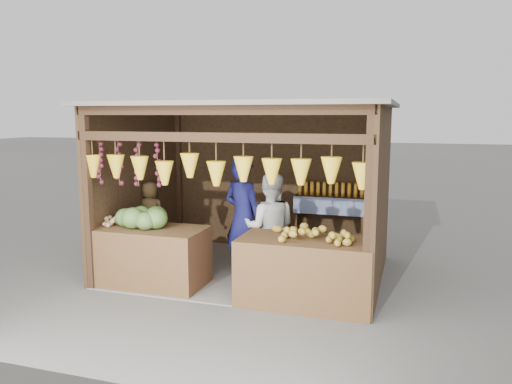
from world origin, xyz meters
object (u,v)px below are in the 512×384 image
counter_right (306,272)px  vendor_seated (151,212)px  counter_left (151,256)px  woman_standing (270,228)px  man_standing (243,218)px

counter_right → vendor_seated: size_ratio=1.64×
counter_left → woman_standing: woman_standing is taller
woman_standing → vendor_seated: woman_standing is taller
counter_left → man_standing: man_standing is taller
man_standing → counter_right: bearing=165.7°
counter_right → vendor_seated: vendor_seated is taller
woman_standing → vendor_seated: 2.30m
man_standing → vendor_seated: (-1.82, 0.41, -0.10)m
counter_left → vendor_seated: bearing=118.8°
counter_left → vendor_seated: vendor_seated is taller
counter_right → man_standing: (-1.15, 0.81, 0.49)m
man_standing → vendor_seated: 1.87m
counter_right → woman_standing: woman_standing is taller
man_standing → woman_standing: man_standing is taller
counter_right → man_standing: 1.49m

